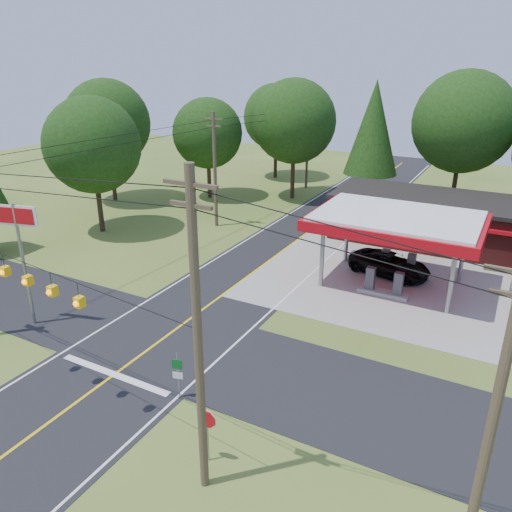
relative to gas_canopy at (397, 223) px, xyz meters
The scene contains 16 objects.
ground 16.38m from the gas_canopy, 124.70° to the right, with size 120.00×120.00×0.00m, color #446122.
main_highway 16.37m from the gas_canopy, 124.70° to the right, with size 8.00×120.00×0.02m, color black.
cross_road 16.37m from the gas_canopy, 124.70° to the right, with size 70.00×7.00×0.02m, color black.
lane_center_yellow 16.37m from the gas_canopy, 124.70° to the right, with size 0.15×110.00×0.00m, color yellow.
gas_canopy is the anchor object (origin of this frame).
convenience_store 10.31m from the gas_canopy, 84.28° to the left, with size 16.40×7.55×3.80m.
utility_pole_near_right 20.13m from the gas_canopy, 94.29° to the right, with size 1.80×0.30×11.50m.
utility_pole_far_left 17.74m from the gas_canopy, 163.61° to the left, with size 1.80×0.30×10.00m.
utility_pole_right_b 19.80m from the gas_canopy, 69.27° to the right, with size 1.80×0.30×10.00m.
utility_pole_north 26.92m from the gas_canopy, 125.17° to the left, with size 0.30×0.30×9.50m.
overhead_beacons 21.56m from the gas_canopy, 117.76° to the right, with size 17.04×2.04×1.03m.
treeline_backdrop 14.09m from the gas_canopy, 126.61° to the left, with size 70.27×51.59×13.30m.
suv_car 3.84m from the gas_canopy, 108.43° to the left, with size 5.56×5.56×1.54m, color black.
big_stop_sign 22.35m from the gas_canopy, 137.76° to the right, with size 2.57×0.73×7.10m.
octagonal_stop_sign 19.29m from the gas_canopy, 96.00° to the right, with size 0.82×0.10×2.34m.
route_sign_post 17.56m from the gas_canopy, 107.47° to the right, with size 0.46×0.15×2.31m.
Camera 1 is at (15.54, -18.03, 14.16)m, focal length 35.00 mm.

